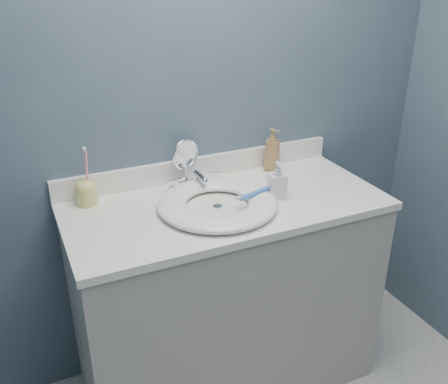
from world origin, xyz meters
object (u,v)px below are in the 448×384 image
makeup_mirror (186,159)px  toothbrush_holder (86,192)px  soap_bottle_amber (272,150)px  soap_bottle_clear (277,180)px

makeup_mirror → toothbrush_holder: (-0.41, -0.03, -0.05)m
soap_bottle_amber → toothbrush_holder: 0.80m
soap_bottle_amber → makeup_mirror: bearing=160.2°
soap_bottle_amber → toothbrush_holder: (-0.80, -0.00, -0.04)m
makeup_mirror → soap_bottle_amber: bearing=-23.4°
makeup_mirror → toothbrush_holder: bearing=163.8°
soap_bottle_clear → toothbrush_holder: toothbrush_holder is taller
makeup_mirror → soap_bottle_clear: makeup_mirror is taller
makeup_mirror → soap_bottle_amber: makeup_mirror is taller
makeup_mirror → soap_bottle_clear: 0.38m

